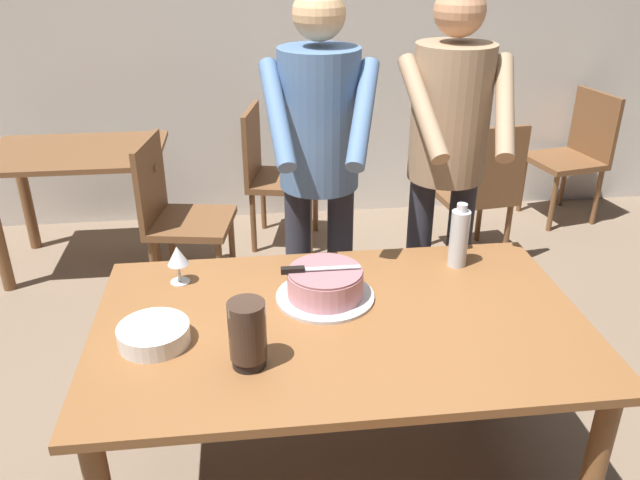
# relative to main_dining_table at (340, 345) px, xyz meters

# --- Properties ---
(back_wall) EXTENTS (10.00, 0.12, 2.70)m
(back_wall) POSITION_rel_main_dining_table_xyz_m (0.00, 2.66, 0.70)
(back_wall) COLOR silver
(back_wall) RESTS_ON ground_plane
(main_dining_table) EXTENTS (1.60, 0.96, 0.75)m
(main_dining_table) POSITION_rel_main_dining_table_xyz_m (0.00, 0.00, 0.00)
(main_dining_table) COLOR brown
(main_dining_table) RESTS_ON ground_plane
(cake_on_platter) EXTENTS (0.34, 0.34, 0.11)m
(cake_on_platter) POSITION_rel_main_dining_table_xyz_m (-0.03, 0.14, 0.15)
(cake_on_platter) COLOR silver
(cake_on_platter) RESTS_ON main_dining_table
(cake_knife) EXTENTS (0.27, 0.02, 0.02)m
(cake_knife) POSITION_rel_main_dining_table_xyz_m (-0.11, 0.14, 0.22)
(cake_knife) COLOR silver
(cake_knife) RESTS_ON cake_on_platter
(plate_stack) EXTENTS (0.22, 0.22, 0.06)m
(plate_stack) POSITION_rel_main_dining_table_xyz_m (-0.59, -0.06, 0.13)
(plate_stack) COLOR white
(plate_stack) RESTS_ON main_dining_table
(wine_glass_near) EXTENTS (0.08, 0.08, 0.14)m
(wine_glass_near) POSITION_rel_main_dining_table_xyz_m (-0.54, 0.31, 0.21)
(wine_glass_near) COLOR silver
(wine_glass_near) RESTS_ON main_dining_table
(water_bottle) EXTENTS (0.07, 0.07, 0.25)m
(water_bottle) POSITION_rel_main_dining_table_xyz_m (0.49, 0.32, 0.22)
(water_bottle) COLOR silver
(water_bottle) RESTS_ON main_dining_table
(hurricane_lamp) EXTENTS (0.11, 0.11, 0.21)m
(hurricane_lamp) POSITION_rel_main_dining_table_xyz_m (-0.30, -0.21, 0.21)
(hurricane_lamp) COLOR black
(hurricane_lamp) RESTS_ON main_dining_table
(person_cutting_cake) EXTENTS (0.47, 0.56, 1.72)m
(person_cutting_cake) POSITION_rel_main_dining_table_xyz_m (0.01, 0.69, 0.43)
(person_cutting_cake) COLOR #2D2D38
(person_cutting_cake) RESTS_ON ground_plane
(person_standing_beside) EXTENTS (0.47, 0.56, 1.72)m
(person_standing_beside) POSITION_rel_main_dining_table_xyz_m (0.55, 0.72, 0.43)
(person_standing_beside) COLOR #2D2D38
(person_standing_beside) RESTS_ON ground_plane
(background_table) EXTENTS (1.00, 0.70, 0.74)m
(background_table) POSITION_rel_main_dining_table_xyz_m (-1.27, 1.96, -0.07)
(background_table) COLOR brown
(background_table) RESTS_ON ground_plane
(background_chair_0) EXTENTS (0.52, 0.52, 0.90)m
(background_chair_0) POSITION_rel_main_dining_table_xyz_m (2.01, 2.31, -0.16)
(background_chair_0) COLOR brown
(background_chair_0) RESTS_ON ground_plane
(background_chair_1) EXTENTS (0.51, 0.51, 0.90)m
(background_chair_1) POSITION_rel_main_dining_table_xyz_m (-0.68, 1.56, -0.16)
(background_chair_1) COLOR brown
(background_chair_1) RESTS_ON ground_plane
(background_chair_2) EXTENTS (0.52, 0.52, 0.90)m
(background_chair_2) POSITION_rel_main_dining_table_xyz_m (-0.12, 2.16, -0.16)
(background_chair_2) COLOR brown
(background_chair_2) RESTS_ON ground_plane
(background_chair_3) EXTENTS (0.49, 0.49, 0.90)m
(background_chair_3) POSITION_rel_main_dining_table_xyz_m (1.09, 1.72, -0.16)
(background_chair_3) COLOR brown
(background_chair_3) RESTS_ON ground_plane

